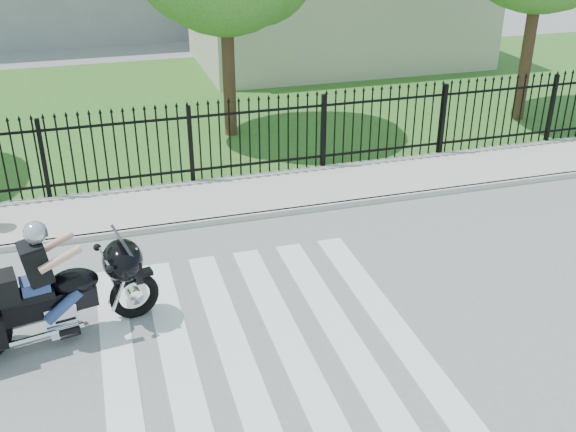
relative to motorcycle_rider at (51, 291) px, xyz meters
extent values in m
plane|color=slate|center=(2.80, -1.05, -0.79)|extent=(120.00, 120.00, 0.00)
cube|color=#ADAAA3|center=(2.80, 3.95, -0.73)|extent=(40.00, 2.00, 0.12)
cube|color=#ADAAA3|center=(2.80, 2.95, -0.73)|extent=(40.00, 0.12, 0.12)
cube|color=#2C5D20|center=(2.80, 10.95, -0.78)|extent=(40.00, 12.00, 0.02)
cube|color=black|center=(2.80, 4.95, -0.44)|extent=(26.00, 0.04, 0.05)
cube|color=black|center=(2.80, 4.95, 0.76)|extent=(26.00, 0.04, 0.05)
cylinder|color=#382316|center=(4.30, 7.95, 1.29)|extent=(0.32, 0.32, 4.16)
cylinder|color=#382316|center=(12.30, 6.95, 1.61)|extent=(0.32, 0.32, 4.80)
cube|color=#BFB59F|center=(9.80, 14.95, 0.96)|extent=(10.00, 6.00, 3.50)
torus|color=black|center=(1.14, 0.23, -0.43)|extent=(0.77, 0.29, 0.76)
cube|color=black|center=(-0.10, -0.02, -0.19)|extent=(1.46, 0.54, 0.33)
ellipsoid|color=black|center=(0.33, 0.07, 0.07)|extent=(0.76, 0.57, 0.36)
cube|color=black|center=(-0.32, -0.06, 0.02)|extent=(0.77, 0.49, 0.11)
cube|color=silver|center=(0.06, 0.01, -0.38)|extent=(0.50, 0.41, 0.33)
ellipsoid|color=black|center=(1.03, 0.21, 0.22)|extent=(0.74, 0.90, 0.60)
cube|color=navy|center=(-0.19, -0.04, 0.15)|extent=(0.43, 0.40, 0.20)
sphere|color=#A6A9AE|center=(-0.06, -0.01, 0.95)|extent=(0.32, 0.32, 0.32)
camera|label=1|loc=(0.93, -8.67, 5.17)|focal=42.00mm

